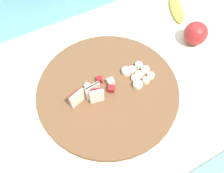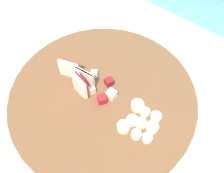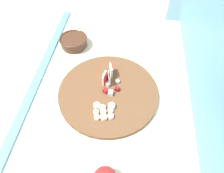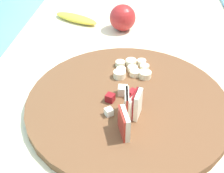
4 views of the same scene
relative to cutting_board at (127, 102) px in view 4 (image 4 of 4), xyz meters
The scene contains 7 objects.
tile_backsplash 0.45m from the cutting_board, 76.45° to the left, with size 2.40×0.04×1.33m, color #5BA3C1.
cutting_board is the anchor object (origin of this frame).
apple_wedge_fan 0.07m from the cutting_board, behind, with size 0.10×0.05×0.06m.
apple_dice_pile 0.02m from the cutting_board, 130.26° to the left, with size 0.09×0.07×0.02m.
banana_slice_rows 0.11m from the cutting_board, ahead, with size 0.09×0.09×0.02m.
banana_peel 0.46m from the cutting_board, 25.76° to the left, with size 0.16×0.05×0.02m, color gold.
whole_apple 0.37m from the cutting_board, ahead, with size 0.08×0.08×0.08m, color #A32323.
Camera 4 is at (-0.58, -0.02, 1.31)m, focal length 46.78 mm.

